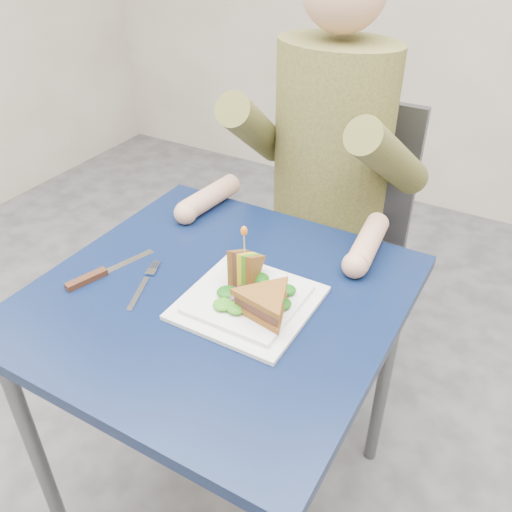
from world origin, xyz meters
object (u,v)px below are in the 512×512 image
Objects in this scene: table at (218,321)px; sandwich_upright at (245,268)px; plate at (248,301)px; diner at (331,124)px; fork at (143,285)px; chair at (336,224)px; knife at (95,276)px; sandwich_flat at (266,303)px.

table is 5.98× the size of sandwich_upright.
diner is at bearing 97.74° from plate.
table is 2.88× the size of plate.
fork is (-0.23, -0.06, -0.01)m from plate.
chair is 0.70m from sandwich_upright.
fork is at bearing -151.48° from sandwich_upright.
table is at bearing -178.98° from plate.
chair reaches higher than knife.
diner is 5.94× the size of sandwich_upright.
sandwich_flat is 0.77× the size of knife.
sandwich_flat is at bearing 7.24° from fork.
sandwich_flat is at bearing 9.30° from knife.
table is at bearing -90.00° from diner.
sandwich_upright is at bearing 28.52° from fork.
table is 4.49× the size of sandwich_flat.
diner is at bearing -90.00° from chair.
knife is at bearing -108.58° from chair.
fork is 0.80× the size of knife.
table is at bearing -90.00° from chair.
diner reaches higher than sandwich_flat.
chair reaches higher than sandwich_flat.
sandwich_upright is at bearing 46.31° from table.
fork is 0.12m from knife.
diner is at bearing 76.81° from fork.
diner is 0.56m from sandwich_upright.
sandwich_upright is 0.34m from knife.
sandwich_upright is at bearing 23.67° from knife.
fork is (-0.20, -0.11, -0.05)m from sandwich_upright.
knife is at bearing -165.60° from fork.
sandwich_upright reaches higher than plate.
table is 0.64m from diner.
fork reaches higher than table.
sandwich_flat is at bearing -24.44° from plate.
fork is at bearing 14.40° from knife.
table is at bearing 18.59° from knife.
chair is at bearing 100.56° from sandwich_flat.
chair is at bearing 90.00° from diner.
sandwich_flat is at bearing -9.96° from table.
fork is (-0.15, -0.76, 0.19)m from chair.
diner is 0.61m from plate.
chair is at bearing 96.51° from plate.
sandwich_flat is 0.29m from fork.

